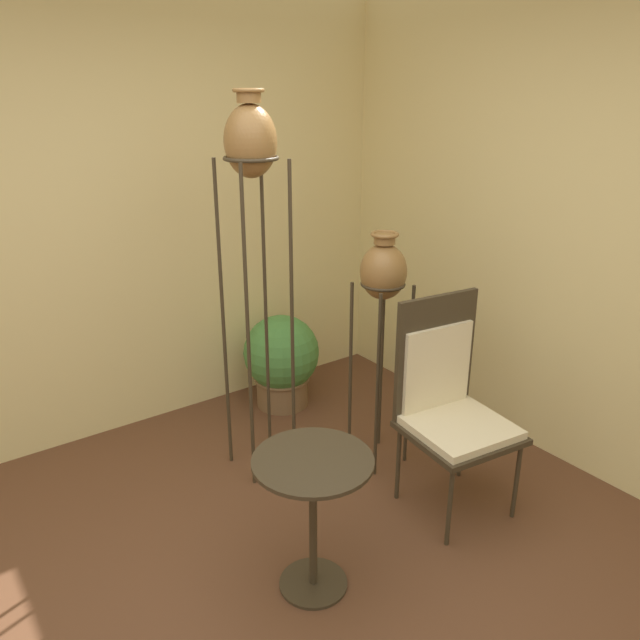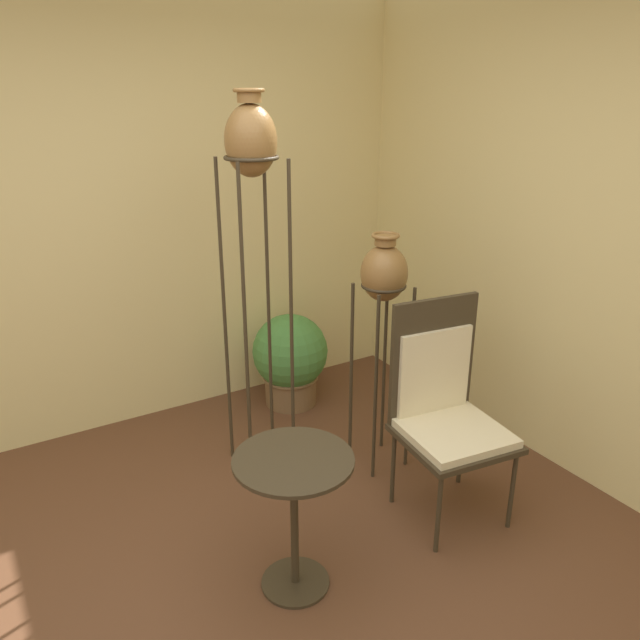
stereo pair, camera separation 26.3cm
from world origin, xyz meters
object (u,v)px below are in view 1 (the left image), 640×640
Objects in this scene: vase_stand_tall at (251,159)px; side_table at (313,495)px; chair at (449,399)px; vase_stand_medium at (383,279)px; potted_plant at (281,359)px.

side_table is at bearing -108.09° from vase_stand_tall.
chair is at bearing -53.76° from vase_stand_tall.
vase_stand_medium is 0.73m from chair.
vase_stand_tall is at bearing -131.94° from potted_plant.
vase_stand_medium is 1.27m from side_table.
vase_stand_medium is 1.21m from potted_plant.
vase_stand_tall is 1.64m from side_table.
vase_stand_tall is 1.58m from chair.
chair reaches higher than side_table.
side_table is at bearing -166.06° from chair.
side_table reaches higher than potted_plant.
side_table is at bearing -118.19° from potted_plant.
vase_stand_tall is 1.61m from potted_plant.
vase_stand_medium is 2.12× the size of potted_plant.
vase_stand_medium is (0.59, -0.35, -0.64)m from vase_stand_tall.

